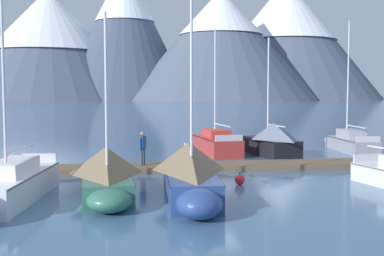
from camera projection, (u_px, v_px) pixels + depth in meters
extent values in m
plane|color=#426689|center=(208.00, 184.00, 21.34)|extent=(700.00, 700.00, 0.00)
cone|color=#4C566B|center=(49.00, 45.00, 213.64)|extent=(85.24, 85.24, 47.66)
cone|color=white|center=(49.00, 20.00, 212.85)|extent=(50.59, 50.59, 26.94)
cone|color=#424C60|center=(125.00, 32.00, 209.50)|extent=(56.69, 56.69, 57.52)
cone|color=#4C566B|center=(221.00, 45.00, 203.08)|extent=(80.39, 80.39, 45.22)
cone|color=white|center=(221.00, 12.00, 202.06)|extent=(34.58, 34.58, 18.53)
cone|color=#4C566B|center=(286.00, 40.00, 231.66)|extent=(88.41, 88.41, 55.51)
cone|color=white|center=(286.00, 11.00, 230.62)|extent=(47.47, 47.47, 28.39)
cube|color=brown|center=(196.00, 167.00, 25.29)|extent=(26.61, 2.76, 0.30)
cylinder|color=#38383D|center=(199.00, 170.00, 24.44)|extent=(25.50, 0.97, 0.24)
cylinder|color=#38383D|center=(194.00, 165.00, 26.13)|extent=(25.50, 0.97, 0.24)
cube|color=white|center=(15.00, 187.00, 18.21)|extent=(2.26, 6.25, 1.01)
cube|color=slate|center=(15.00, 175.00, 18.18)|extent=(2.29, 6.13, 0.06)
cylinder|color=silver|center=(4.00, 82.00, 17.07)|extent=(0.10, 0.10, 6.73)
cylinder|color=silver|center=(21.00, 149.00, 18.82)|extent=(0.42, 3.11, 0.08)
cube|color=white|center=(13.00, 167.00, 18.00)|extent=(1.42, 2.85, 0.53)
cube|color=silver|center=(39.00, 158.00, 21.13)|extent=(1.45, 0.26, 0.36)
cube|color=#336B56|center=(106.00, 185.00, 19.00)|extent=(2.22, 5.01, 0.83)
ellipsoid|color=#336B56|center=(109.00, 201.00, 16.35)|extent=(1.65, 1.70, 0.79)
cube|color=#163027|center=(106.00, 176.00, 18.97)|extent=(2.25, 4.92, 0.06)
cylinder|color=silver|center=(106.00, 96.00, 17.84)|extent=(0.10, 0.10, 6.06)
cylinder|color=silver|center=(106.00, 154.00, 19.18)|extent=(0.30, 2.40, 0.08)
pyramid|color=#7A664C|center=(106.00, 160.00, 19.28)|extent=(2.38, 4.06, 1.04)
cube|color=navy|center=(190.00, 184.00, 18.77)|extent=(1.89, 6.05, 1.00)
ellipsoid|color=navy|center=(199.00, 204.00, 15.49)|extent=(1.53, 1.69, 0.95)
cube|color=#121D39|center=(190.00, 172.00, 18.73)|extent=(1.93, 5.93, 0.06)
cylinder|color=silver|center=(191.00, 82.00, 17.80)|extent=(0.10, 0.10, 6.72)
cylinder|color=silver|center=(188.00, 148.00, 19.58)|extent=(0.15, 3.18, 0.08)
pyramid|color=#7A664C|center=(189.00, 156.00, 19.14)|extent=(2.11, 4.86, 1.06)
cube|color=#B2332D|center=(217.00, 146.00, 31.56)|extent=(2.56, 5.26, 1.07)
ellipsoid|color=#B2332D|center=(204.00, 141.00, 34.35)|extent=(1.87, 2.26, 1.02)
cube|color=#501614|center=(217.00, 138.00, 31.53)|extent=(2.59, 5.17, 0.06)
cylinder|color=silver|center=(215.00, 83.00, 31.64)|extent=(0.10, 0.10, 6.89)
cylinder|color=silver|center=(222.00, 125.00, 30.36)|extent=(0.50, 3.05, 0.08)
cube|color=#C03A35|center=(216.00, 133.00, 31.63)|extent=(1.62, 2.43, 0.51)
cube|color=silver|center=(229.00, 138.00, 29.15)|extent=(1.70, 0.33, 0.36)
cube|color=black|center=(271.00, 147.00, 30.76)|extent=(2.71, 4.86, 1.08)
ellipsoid|color=black|center=(253.00, 143.00, 33.29)|extent=(1.96, 2.35, 1.03)
cube|color=black|center=(271.00, 139.00, 30.72)|extent=(2.73, 4.77, 0.06)
cylinder|color=silver|center=(268.00, 88.00, 30.96)|extent=(0.10, 0.10, 6.27)
cylinder|color=silver|center=(276.00, 126.00, 30.04)|extent=(0.51, 2.27, 0.08)
pyramid|color=slate|center=(274.00, 131.00, 30.35)|extent=(2.78, 4.00, 0.99)
cube|color=silver|center=(369.00, 158.00, 22.58)|extent=(1.67, 0.48, 0.36)
cube|color=#93939E|center=(352.00, 145.00, 32.86)|extent=(1.79, 5.04, 0.88)
ellipsoid|color=#93939E|center=(335.00, 141.00, 35.69)|extent=(1.48, 2.02, 0.84)
cube|color=#424247|center=(352.00, 139.00, 32.83)|extent=(1.82, 4.94, 0.06)
cylinder|color=silver|center=(348.00, 79.00, 33.34)|extent=(0.10, 0.10, 7.84)
cylinder|color=silver|center=(356.00, 127.00, 32.19)|extent=(0.13, 2.80, 0.08)
cube|color=#A0A0AB|center=(351.00, 134.00, 32.93)|extent=(1.23, 2.27, 0.57)
cube|color=silver|center=(368.00, 139.00, 30.41)|extent=(1.53, 0.13, 0.36)
cylinder|color=#384256|center=(141.00, 157.00, 24.79)|extent=(0.14, 0.14, 0.86)
cylinder|color=#384256|center=(144.00, 156.00, 25.03)|extent=(0.14, 0.14, 0.86)
cube|color=#234793|center=(142.00, 142.00, 24.85)|extent=(0.38, 0.44, 0.60)
sphere|color=#A37556|center=(142.00, 134.00, 24.82)|extent=(0.22, 0.22, 0.22)
cylinder|color=#234793|center=(140.00, 144.00, 24.63)|extent=(0.09, 0.09, 0.62)
cylinder|color=#234793|center=(145.00, 143.00, 25.09)|extent=(0.09, 0.09, 0.62)
sphere|color=red|center=(240.00, 179.00, 21.31)|extent=(0.45, 0.45, 0.45)
cylinder|color=#262628|center=(240.00, 173.00, 21.29)|extent=(0.06, 0.06, 0.08)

